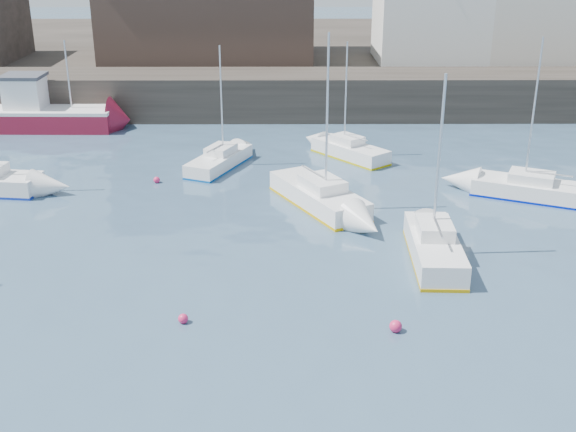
{
  "coord_description": "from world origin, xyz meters",
  "views": [
    {
      "loc": [
        -0.14,
        -15.31,
        12.46
      ],
      "look_at": [
        0.0,
        12.0,
        1.5
      ],
      "focal_mm": 45.0,
      "sensor_mm": 36.0,
      "label": 1
    }
  ],
  "objects_px": {
    "sailboat_c": "(434,247)",
    "sailboat_b": "(319,195)",
    "buoy_far": "(157,183)",
    "sailboat_f": "(350,150)",
    "buoy_mid": "(395,331)",
    "sailboat_h": "(219,160)",
    "buoy_near": "(183,323)",
    "fishing_boat": "(43,112)",
    "sailboat_d": "(536,189)"
  },
  "relations": [
    {
      "from": "buoy_mid",
      "to": "sailboat_d",
      "type": "bearing_deg",
      "value": 55.36
    },
    {
      "from": "sailboat_b",
      "to": "buoy_near",
      "type": "relative_size",
      "value": 23.87
    },
    {
      "from": "sailboat_f",
      "to": "sailboat_b",
      "type": "bearing_deg",
      "value": -105.41
    },
    {
      "from": "sailboat_b",
      "to": "buoy_far",
      "type": "distance_m",
      "value": 9.03
    },
    {
      "from": "sailboat_c",
      "to": "fishing_boat",
      "type": "bearing_deg",
      "value": 136.9
    },
    {
      "from": "sailboat_h",
      "to": "buoy_far",
      "type": "distance_m",
      "value": 4.02
    },
    {
      "from": "sailboat_f",
      "to": "buoy_mid",
      "type": "distance_m",
      "value": 19.38
    },
    {
      "from": "buoy_mid",
      "to": "buoy_far",
      "type": "distance_m",
      "value": 18.26
    },
    {
      "from": "fishing_boat",
      "to": "buoy_near",
      "type": "height_order",
      "value": "fishing_boat"
    },
    {
      "from": "buoy_mid",
      "to": "sailboat_f",
      "type": "bearing_deg",
      "value": 89.66
    },
    {
      "from": "sailboat_h",
      "to": "buoy_mid",
      "type": "bearing_deg",
      "value": -67.47
    },
    {
      "from": "sailboat_c",
      "to": "sailboat_f",
      "type": "xyz_separation_m",
      "value": [
        -2.21,
        13.85,
        -0.1
      ]
    },
    {
      "from": "fishing_boat",
      "to": "sailboat_b",
      "type": "height_order",
      "value": "sailboat_b"
    },
    {
      "from": "sailboat_c",
      "to": "sailboat_f",
      "type": "relative_size",
      "value": 1.12
    },
    {
      "from": "sailboat_d",
      "to": "sailboat_h",
      "type": "height_order",
      "value": "sailboat_d"
    },
    {
      "from": "fishing_boat",
      "to": "sailboat_f",
      "type": "bearing_deg",
      "value": -18.71
    },
    {
      "from": "sailboat_b",
      "to": "sailboat_c",
      "type": "height_order",
      "value": "sailboat_b"
    },
    {
      "from": "sailboat_b",
      "to": "sailboat_f",
      "type": "xyz_separation_m",
      "value": [
        2.13,
        7.74,
        -0.07
      ]
    },
    {
      "from": "sailboat_h",
      "to": "fishing_boat",
      "type": "bearing_deg",
      "value": 145.47
    },
    {
      "from": "sailboat_b",
      "to": "sailboat_d",
      "type": "relative_size",
      "value": 1.06
    },
    {
      "from": "sailboat_h",
      "to": "sailboat_f",
      "type": "bearing_deg",
      "value": 13.64
    },
    {
      "from": "sailboat_c",
      "to": "sailboat_d",
      "type": "distance_m",
      "value": 9.52
    },
    {
      "from": "sailboat_c",
      "to": "buoy_far",
      "type": "relative_size",
      "value": 21.77
    },
    {
      "from": "sailboat_b",
      "to": "buoy_far",
      "type": "height_order",
      "value": "sailboat_b"
    },
    {
      "from": "sailboat_b",
      "to": "sailboat_f",
      "type": "height_order",
      "value": "sailboat_b"
    },
    {
      "from": "sailboat_h",
      "to": "buoy_near",
      "type": "relative_size",
      "value": 19.25
    },
    {
      "from": "buoy_far",
      "to": "sailboat_h",
      "type": "bearing_deg",
      "value": 39.64
    },
    {
      "from": "buoy_far",
      "to": "buoy_mid",
      "type": "bearing_deg",
      "value": -55.38
    },
    {
      "from": "sailboat_c",
      "to": "buoy_far",
      "type": "height_order",
      "value": "sailboat_c"
    },
    {
      "from": "buoy_near",
      "to": "sailboat_f",
      "type": "bearing_deg",
      "value": 68.96
    },
    {
      "from": "sailboat_b",
      "to": "buoy_near",
      "type": "distance_m",
      "value": 12.17
    },
    {
      "from": "sailboat_c",
      "to": "buoy_mid",
      "type": "xyz_separation_m",
      "value": [
        -2.32,
        -5.53,
        -0.57
      ]
    },
    {
      "from": "sailboat_b",
      "to": "buoy_mid",
      "type": "xyz_separation_m",
      "value": [
        2.02,
        -11.63,
        -0.54
      ]
    },
    {
      "from": "buoy_far",
      "to": "sailboat_c",
      "type": "bearing_deg",
      "value": -36.8
    },
    {
      "from": "sailboat_d",
      "to": "sailboat_h",
      "type": "bearing_deg",
      "value": 162.69
    },
    {
      "from": "sailboat_f",
      "to": "sailboat_h",
      "type": "distance_m",
      "value": 7.62
    },
    {
      "from": "fishing_boat",
      "to": "sailboat_c",
      "type": "xyz_separation_m",
      "value": [
        21.94,
        -20.53,
        -0.55
      ]
    },
    {
      "from": "fishing_boat",
      "to": "sailboat_c",
      "type": "bearing_deg",
      "value": -43.1
    },
    {
      "from": "fishing_boat",
      "to": "sailboat_h",
      "type": "relative_size",
      "value": 1.32
    },
    {
      "from": "fishing_boat",
      "to": "sailboat_b",
      "type": "distance_m",
      "value": 22.77
    },
    {
      "from": "sailboat_b",
      "to": "sailboat_c",
      "type": "distance_m",
      "value": 7.49
    },
    {
      "from": "buoy_near",
      "to": "sailboat_h",
      "type": "bearing_deg",
      "value": 90.62
    },
    {
      "from": "buoy_far",
      "to": "sailboat_d",
      "type": "bearing_deg",
      "value": -7.27
    },
    {
      "from": "sailboat_c",
      "to": "sailboat_d",
      "type": "height_order",
      "value": "sailboat_d"
    },
    {
      "from": "sailboat_f",
      "to": "buoy_near",
      "type": "xyz_separation_m",
      "value": [
        -7.23,
        -18.78,
        -0.46
      ]
    },
    {
      "from": "fishing_boat",
      "to": "buoy_far",
      "type": "height_order",
      "value": "fishing_boat"
    },
    {
      "from": "sailboat_c",
      "to": "sailboat_b",
      "type": "bearing_deg",
      "value": 125.42
    },
    {
      "from": "sailboat_h",
      "to": "buoy_mid",
      "type": "xyz_separation_m",
      "value": [
        7.29,
        -17.58,
        -0.43
      ]
    },
    {
      "from": "sailboat_b",
      "to": "sailboat_h",
      "type": "distance_m",
      "value": 7.95
    },
    {
      "from": "sailboat_f",
      "to": "buoy_far",
      "type": "relative_size",
      "value": 19.36
    }
  ]
}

